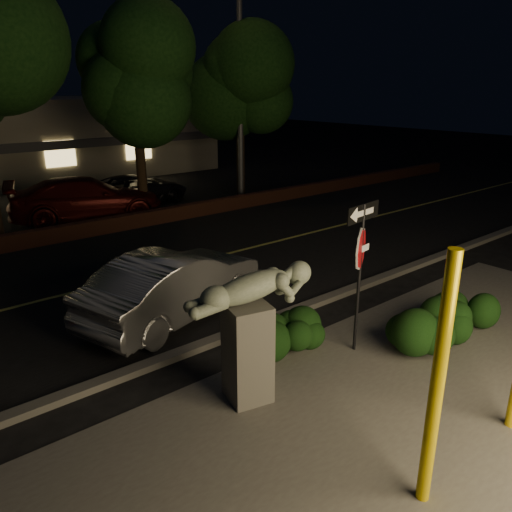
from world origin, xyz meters
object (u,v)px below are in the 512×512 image
(yellow_pole_left, at_px, (437,385))
(sculpture, at_px, (250,321))
(signpost, at_px, (361,249))
(streetlight, at_px, (234,26))
(silver_sedan, at_px, (174,284))
(parked_car_darkred, at_px, (87,199))
(parked_car_dark, at_px, (136,189))

(yellow_pole_left, distance_m, sculpture, 2.88)
(signpost, distance_m, streetlight, 14.02)
(signpost, bearing_deg, streetlight, 54.69)
(yellow_pole_left, height_order, streetlight, streetlight)
(signpost, relative_size, streetlight, 0.24)
(silver_sedan, xyz_separation_m, parked_car_darkred, (1.71, 9.00, 0.06))
(streetlight, relative_size, parked_car_darkred, 2.16)
(sculpture, xyz_separation_m, silver_sedan, (0.63, 3.28, -0.60))
(signpost, bearing_deg, yellow_pole_left, -134.40)
(sculpture, xyz_separation_m, streetlight, (8.55, 11.57, 5.47))
(parked_car_darkred, bearing_deg, yellow_pole_left, -172.29)
(sculpture, distance_m, parked_car_dark, 14.36)
(yellow_pole_left, distance_m, streetlight, 17.42)
(yellow_pole_left, bearing_deg, parked_car_darkred, 82.37)
(yellow_pole_left, xyz_separation_m, silver_sedan, (0.32, 6.14, -0.84))
(streetlight, relative_size, parked_car_dark, 2.66)
(silver_sedan, bearing_deg, parked_car_darkred, -28.00)
(streetlight, bearing_deg, silver_sedan, -133.31)
(parked_car_darkred, bearing_deg, streetlight, -81.19)
(parked_car_dark, bearing_deg, yellow_pole_left, 162.36)
(signpost, relative_size, silver_sedan, 0.64)
(sculpture, height_order, streetlight, streetlight)
(signpost, xyz_separation_m, parked_car_darkred, (-0.07, 12.35, -1.19))
(signpost, xyz_separation_m, streetlight, (6.14, 11.64, 4.83))
(silver_sedan, bearing_deg, signpost, -169.33)
(yellow_pole_left, relative_size, parked_car_dark, 0.72)
(yellow_pole_left, relative_size, sculpture, 1.46)
(yellow_pole_left, relative_size, silver_sedan, 0.72)
(sculpture, relative_size, streetlight, 0.19)
(silver_sedan, height_order, parked_car_dark, silver_sedan)
(streetlight, distance_m, silver_sedan, 12.97)
(sculpture, relative_size, parked_car_dark, 0.50)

